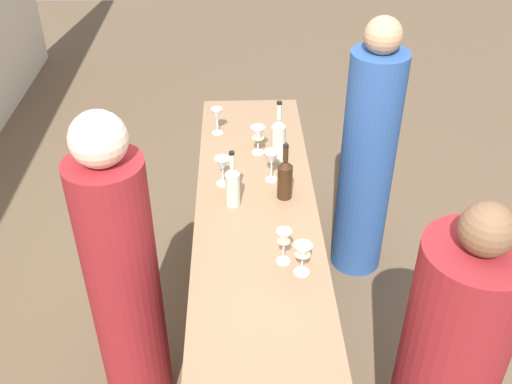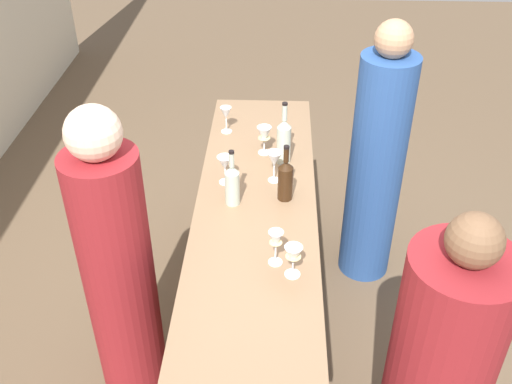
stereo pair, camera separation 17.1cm
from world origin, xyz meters
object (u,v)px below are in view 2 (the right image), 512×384
object	(u,v)px
wine_bottle_leftmost_clear_pale	(232,184)
wine_glass_far_left	(264,136)
wine_glass_near_center	(276,241)
person_right_guest	(119,278)
person_left_guest	(376,167)
wine_glass_near_left	(293,256)
wine_glass_far_center	(225,164)
person_center_guest	(437,377)
wine_bottle_second_left_amber_brown	(285,179)
wine_bottle_center_clear_pale	(284,140)
wine_glass_near_right	(274,160)
wine_glass_far_right	(226,114)

from	to	relation	value
wine_bottle_leftmost_clear_pale	wine_glass_far_left	xyz separation A→B (m)	(0.45, -0.13, -0.01)
wine_glass_near_center	person_right_guest	xyz separation A→B (m)	(0.05, 0.68, -0.28)
wine_bottle_leftmost_clear_pale	person_right_guest	bearing A→B (deg)	126.88
person_left_guest	wine_glass_near_left	bearing A→B (deg)	50.82
wine_bottle_leftmost_clear_pale	wine_glass_far_center	bearing A→B (deg)	15.87
wine_glass_near_left	person_center_guest	bearing A→B (deg)	-116.01
person_left_guest	person_right_guest	world-z (taller)	person_left_guest
wine_bottle_second_left_amber_brown	wine_bottle_center_clear_pale	bearing A→B (deg)	1.56
wine_bottle_second_left_amber_brown	person_center_guest	distance (m)	1.06
wine_glass_near_right	wine_bottle_center_clear_pale	bearing A→B (deg)	-14.43
wine_bottle_second_left_amber_brown	wine_bottle_leftmost_clear_pale	bearing A→B (deg)	101.38
wine_bottle_center_clear_pale	wine_glass_far_right	distance (m)	0.44
wine_bottle_leftmost_clear_pale	wine_glass_far_left	world-z (taller)	wine_bottle_leftmost_clear_pale
person_center_guest	wine_glass_far_right	bearing A→B (deg)	-70.81
wine_bottle_second_left_amber_brown	wine_glass_near_center	distance (m)	0.46
wine_glass_far_left	wine_glass_far_right	world-z (taller)	wine_glass_far_left
person_left_guest	wine_glass_far_center	bearing A→B (deg)	13.06
person_right_guest	person_center_guest	bearing A→B (deg)	-21.46
wine_glass_far_right	person_left_guest	xyz separation A→B (m)	(-0.08, -0.85, -0.27)
wine_glass_near_center	wine_glass_far_left	distance (m)	0.87
wine_bottle_second_left_amber_brown	wine_bottle_center_clear_pale	world-z (taller)	wine_bottle_center_clear_pale
wine_bottle_center_clear_pale	wine_glass_near_right	xyz separation A→B (m)	(-0.18, 0.05, -0.01)
wine_bottle_leftmost_clear_pale	wine_bottle_second_left_amber_brown	xyz separation A→B (m)	(0.05, -0.24, 0.00)
wine_bottle_center_clear_pale	person_left_guest	bearing A→B (deg)	-66.85
wine_glass_near_right	wine_glass_near_center	bearing A→B (deg)	-178.51
wine_glass_far_right	person_center_guest	xyz separation A→B (m)	(-1.43, -0.92, -0.37)
wine_glass_near_left	wine_glass_far_center	size ratio (longest dim) A/B	0.98
wine_glass_near_left	wine_glass_far_left	distance (m)	0.94
wine_glass_far_left	person_left_guest	world-z (taller)	person_left_guest
person_left_guest	person_right_guest	size ratio (longest dim) A/B	1.00
wine_glass_near_left	person_left_guest	xyz separation A→B (m)	(1.08, -0.49, -0.26)
wine_bottle_center_clear_pale	wine_glass_far_left	world-z (taller)	wine_bottle_center_clear_pale
wine_glass_near_center	person_center_guest	distance (m)	0.81
wine_glass_far_left	person_left_guest	size ratio (longest dim) A/B	0.10
person_center_guest	person_right_guest	size ratio (longest dim) A/B	0.90
wine_glass_far_right	person_right_guest	world-z (taller)	person_right_guest
wine_bottle_leftmost_clear_pale	person_center_guest	xyz separation A→B (m)	(-0.75, -0.84, -0.37)
wine_bottle_second_left_amber_brown	person_left_guest	bearing A→B (deg)	-43.42
wine_glass_near_left	wine_glass_far_right	size ratio (longest dim) A/B	0.95
wine_glass_near_center	wine_glass_far_right	distance (m)	1.12
person_center_guest	wine_glass_far_center	bearing A→B (deg)	-59.83
wine_glass_near_right	wine_glass_far_right	size ratio (longest dim) A/B	1.07
wine_bottle_center_clear_pale	wine_glass_near_left	world-z (taller)	wine_bottle_center_clear_pale
wine_glass_far_right	wine_bottle_center_clear_pale	bearing A→B (deg)	-133.36
wine_glass_far_center	wine_bottle_second_left_amber_brown	bearing A→B (deg)	-112.36
wine_glass_far_center	person_right_guest	world-z (taller)	person_right_guest
wine_glass_near_center	wine_glass_far_center	distance (m)	0.63
wine_glass_near_left	person_center_guest	xyz separation A→B (m)	(-0.28, -0.57, -0.36)
wine_glass_near_left	wine_glass_near_right	size ratio (longest dim) A/B	0.89
wine_glass_near_center	wine_glass_far_center	size ratio (longest dim) A/B	1.10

